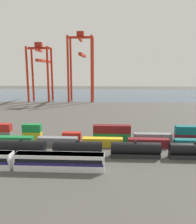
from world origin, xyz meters
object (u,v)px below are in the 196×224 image
at_px(freight_tank_row, 135,150).
at_px(shipping_container_5, 148,143).
at_px(shipping_container_14, 112,137).
at_px(shipping_container_3, 58,141).
at_px(gantry_crane_west, 41,66).
at_px(passenger_train, 14,160).
at_px(gantry_crane_central, 81,61).

xyz_separation_m(freight_tank_row, shipping_container_5, (4.78, 8.24, -0.81)).
bearing_deg(shipping_container_14, shipping_container_5, -27.46).
distance_m(shipping_container_3, gantry_crane_west, 110.61).
bearing_deg(shipping_container_14, passenger_train, -135.71).
relative_size(freight_tank_row, gantry_crane_central, 1.51).
bearing_deg(gantry_crane_west, gantry_crane_central, -2.00).
bearing_deg(shipping_container_5, gantry_crane_central, 107.91).
height_order(freight_tank_row, gantry_crane_west, gantry_crane_west).
bearing_deg(shipping_container_3, passenger_train, -111.03).
distance_m(shipping_container_14, gantry_crane_central, 101.66).
xyz_separation_m(freight_tank_row, gantry_crane_west, (-57.90, 110.22, 23.50)).
distance_m(shipping_container_14, gantry_crane_west, 112.04).
height_order(passenger_train, gantry_crane_central, gantry_crane_central).
distance_m(passenger_train, shipping_container_3, 17.97).
height_order(shipping_container_3, shipping_container_14, same).
height_order(passenger_train, freight_tank_row, freight_tank_row).
bearing_deg(shipping_container_3, gantry_crane_west, 109.08).
relative_size(shipping_container_3, gantry_crane_west, 0.29).
height_order(freight_tank_row, gantry_crane_central, gantry_crane_central).
bearing_deg(gantry_crane_west, shipping_container_3, -70.92).
bearing_deg(shipping_container_14, shipping_container_3, -161.12).
xyz_separation_m(passenger_train, shipping_container_5, (33.85, 16.75, -0.84)).
bearing_deg(passenger_train, freight_tank_row, 16.32).
distance_m(passenger_train, shipping_container_5, 37.78).
xyz_separation_m(passenger_train, shipping_container_3, (6.44, 16.75, -0.84)).
bearing_deg(shipping_container_5, shipping_container_14, 152.54).
xyz_separation_m(shipping_container_5, gantry_crane_west, (-62.69, 101.97, 24.31)).
relative_size(shipping_container_5, gantry_crane_central, 0.25).
bearing_deg(shipping_container_14, gantry_crane_central, 102.86).
bearing_deg(freight_tank_row, gantry_crane_west, 117.72).
bearing_deg(gantry_crane_central, gantry_crane_west, 178.00).
distance_m(shipping_container_5, gantry_crane_west, 122.14).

